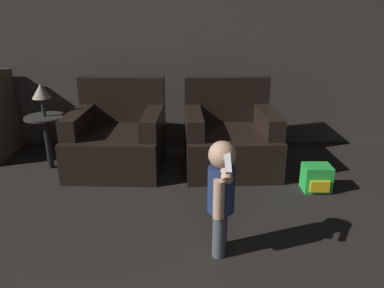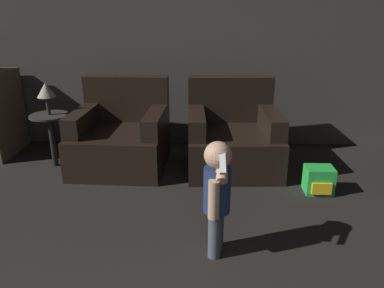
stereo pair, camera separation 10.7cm
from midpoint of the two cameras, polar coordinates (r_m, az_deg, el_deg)
wall_back at (r=4.33m, az=2.44°, el=16.69°), size 8.40×0.05×2.60m
armchair_left at (r=3.91m, az=-9.91°, el=1.03°), size 0.94×0.94×0.87m
armchair_right at (r=3.84m, az=6.96°, el=0.87°), size 0.93×0.94×0.87m
person_toddler at (r=2.38m, az=5.13°, el=-7.05°), size 0.17×0.31×0.79m
toy_backpack at (r=3.52m, az=19.58°, el=-5.20°), size 0.24×0.21×0.24m
side_table at (r=4.01m, az=-20.02°, el=2.63°), size 0.39×0.39×0.55m
lamp at (r=3.93m, az=-20.63°, el=7.61°), size 0.18×0.18×0.32m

